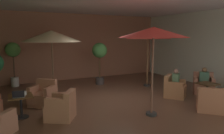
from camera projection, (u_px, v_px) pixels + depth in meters
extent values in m
cube|color=brown|center=(118.00, 102.00, 7.62)|extent=(9.90, 9.46, 0.02)
cube|color=#A0654C|center=(76.00, 47.00, 11.51)|extent=(9.90, 0.08, 3.47)
cube|color=silver|center=(215.00, 49.00, 9.58)|extent=(0.08, 9.46, 3.47)
cube|color=silver|center=(118.00, 0.00, 7.12)|extent=(9.90, 9.46, 0.06)
cylinder|color=black|center=(22.00, 117.00, 6.17)|extent=(0.39, 0.39, 0.02)
cylinder|color=black|center=(21.00, 107.00, 6.12)|extent=(0.07, 0.07, 0.61)
cube|color=#523519|center=(21.00, 96.00, 6.08)|extent=(0.65, 0.65, 0.03)
cube|color=#A5694C|center=(43.00, 99.00, 7.25)|extent=(1.05, 1.06, 0.43)
cube|color=#A5694C|center=(47.00, 85.00, 7.48)|extent=(0.66, 0.59, 0.40)
cube|color=#A5694C|center=(50.00, 90.00, 7.09)|extent=(0.49, 0.55, 0.23)
cube|color=#A5694C|center=(34.00, 89.00, 7.22)|extent=(0.49, 0.55, 0.23)
cube|color=#A56F54|center=(6.00, 116.00, 4.96)|extent=(0.48, 0.57, 0.19)
cube|color=#A56A4B|center=(61.00, 111.00, 6.03)|extent=(0.99, 0.98, 0.44)
cube|color=#A56A4B|center=(70.00, 97.00, 5.95)|extent=(0.51, 0.69, 0.37)
cube|color=#A56A4B|center=(55.00, 103.00, 5.71)|extent=(0.56, 0.43, 0.23)
cube|color=#A56A4B|center=(62.00, 97.00, 6.26)|extent=(0.56, 0.43, 0.23)
cylinder|color=black|center=(206.00, 100.00, 7.75)|extent=(0.41, 0.41, 0.02)
cylinder|color=black|center=(207.00, 92.00, 7.71)|extent=(0.07, 0.07, 0.61)
cube|color=#44301A|center=(207.00, 84.00, 7.66)|extent=(0.64, 0.64, 0.03)
cube|color=#A96F47|center=(175.00, 91.00, 8.20)|extent=(1.06, 1.05, 0.45)
cube|color=#A96F47|center=(168.00, 80.00, 8.27)|extent=(0.72, 0.59, 0.38)
cube|color=#A96F47|center=(178.00, 81.00, 8.43)|extent=(0.44, 0.53, 0.19)
cube|color=#A96F47|center=(175.00, 85.00, 7.85)|extent=(0.44, 0.53, 0.19)
cube|color=#A66646|center=(210.00, 104.00, 6.69)|extent=(1.05, 1.05, 0.42)
cube|color=#A66646|center=(212.00, 94.00, 6.37)|extent=(0.66, 0.66, 0.37)
cube|color=#A66646|center=(200.00, 93.00, 6.77)|extent=(0.51, 0.50, 0.22)
cube|color=#A66646|center=(222.00, 95.00, 6.58)|extent=(0.51, 0.50, 0.22)
cube|color=#AA6B53|center=(203.00, 88.00, 8.76)|extent=(1.10, 1.10, 0.43)
cube|color=#AA6B53|center=(203.00, 77.00, 9.00)|extent=(0.67, 0.66, 0.40)
cube|color=#AA6B53|center=(213.00, 81.00, 8.58)|extent=(0.52, 0.53, 0.23)
cube|color=#AA6B53|center=(196.00, 80.00, 8.77)|extent=(0.52, 0.53, 0.23)
cylinder|color=#2D2D2D|center=(151.00, 114.00, 6.34)|extent=(0.32, 0.32, 0.08)
cylinder|color=brown|center=(152.00, 73.00, 6.17)|extent=(0.06, 0.06, 2.52)
cone|color=#CA3932|center=(154.00, 32.00, 6.00)|extent=(1.99, 1.99, 0.30)
cylinder|color=#2D2D2D|center=(147.00, 85.00, 10.03)|extent=(0.32, 0.32, 0.08)
cylinder|color=brown|center=(148.00, 59.00, 9.85)|extent=(0.06, 0.06, 2.57)
cone|color=#CC3E33|center=(148.00, 34.00, 9.69)|extent=(2.05, 2.05, 0.43)
cylinder|color=#2D2D2D|center=(54.00, 92.00, 8.82)|extent=(0.32, 0.32, 0.08)
cylinder|color=brown|center=(53.00, 63.00, 8.65)|extent=(0.06, 0.06, 2.48)
cone|color=beige|center=(52.00, 36.00, 8.49)|extent=(2.34, 2.34, 0.44)
cylinder|color=silver|center=(15.00, 82.00, 9.93)|extent=(0.34, 0.34, 0.42)
cylinder|color=brown|center=(14.00, 67.00, 9.83)|extent=(0.06, 0.06, 0.99)
sphere|color=#4D873E|center=(13.00, 50.00, 9.72)|extent=(0.66, 0.66, 0.66)
cylinder|color=#3E3735|center=(100.00, 81.00, 10.41)|extent=(0.41, 0.41, 0.33)
cylinder|color=brown|center=(100.00, 67.00, 10.31)|extent=(0.06, 0.06, 1.01)
sphere|color=#45833F|center=(100.00, 50.00, 10.19)|extent=(0.72, 0.72, 0.72)
cube|color=#50704E|center=(176.00, 79.00, 8.14)|extent=(0.39, 0.37, 0.46)
sphere|color=#855D4D|center=(176.00, 71.00, 8.09)|extent=(0.18, 0.18, 0.18)
cube|color=#436D56|center=(204.00, 77.00, 8.70)|extent=(0.42, 0.42, 0.44)
sphere|color=olive|center=(204.00, 70.00, 8.66)|extent=(0.19, 0.19, 0.19)
cylinder|color=white|center=(25.00, 93.00, 6.15)|extent=(0.08, 0.08, 0.11)
cube|color=#9EA0A5|center=(19.00, 97.00, 5.96)|extent=(0.35, 0.29, 0.01)
cube|color=black|center=(18.00, 94.00, 5.84)|extent=(0.30, 0.08, 0.19)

